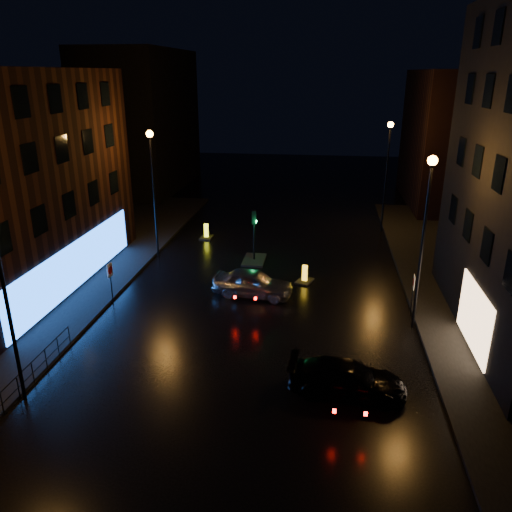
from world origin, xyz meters
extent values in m
plane|color=black|center=(0.00, 0.00, 0.00)|extent=(120.00, 120.00, 0.00)
cube|color=black|center=(-14.00, 8.00, 0.07)|extent=(12.00, 44.00, 0.15)
cube|color=black|center=(-16.00, 35.00, 7.00)|extent=(8.00, 16.00, 14.00)
cube|color=black|center=(15.00, 32.00, 6.00)|extent=(8.00, 14.00, 12.00)
cylinder|color=black|center=(-7.80, -2.00, 4.00)|extent=(0.14, 0.14, 8.00)
cylinder|color=black|center=(-7.80, 14.00, 4.00)|extent=(0.14, 0.14, 8.00)
cylinder|color=black|center=(-7.80, 14.00, 8.00)|extent=(0.20, 0.20, 0.25)
sphere|color=orange|center=(-7.80, 14.00, 8.15)|extent=(0.44, 0.44, 0.44)
cylinder|color=black|center=(7.80, 6.00, 4.00)|extent=(0.14, 0.14, 8.00)
cylinder|color=black|center=(7.80, 6.00, 8.00)|extent=(0.20, 0.20, 0.25)
sphere|color=orange|center=(7.80, 6.00, 8.15)|extent=(0.44, 0.44, 0.44)
cylinder|color=black|center=(7.80, 22.00, 4.00)|extent=(0.14, 0.14, 8.00)
cylinder|color=black|center=(7.80, 22.00, 8.00)|extent=(0.20, 0.20, 0.25)
sphere|color=orange|center=(7.80, 22.00, 8.15)|extent=(0.44, 0.44, 0.44)
cube|color=black|center=(-1.20, 14.00, 0.06)|extent=(1.40, 2.40, 0.12)
cylinder|color=black|center=(-1.20, 14.00, 1.40)|extent=(0.12, 0.12, 2.80)
cube|color=black|center=(-1.20, 14.00, 3.00)|extent=(0.28, 0.22, 0.90)
cylinder|color=#0CFF59|center=(-1.06, 14.00, 2.72)|extent=(0.05, 0.18, 0.18)
cylinder|color=black|center=(-8.00, -1.00, 0.97)|extent=(0.05, 6.00, 0.05)
cylinder|color=black|center=(-8.00, -1.00, 0.50)|extent=(0.04, 6.00, 0.04)
cylinder|color=black|center=(-8.00, -1.00, 0.50)|extent=(0.04, 0.04, 1.00)
cylinder|color=black|center=(-8.00, 2.00, 0.50)|extent=(0.04, 0.04, 1.00)
imported|color=#B1B3B9|center=(-0.52, 8.57, 0.75)|extent=(4.63, 2.38, 1.51)
imported|color=black|center=(4.40, 0.06, 0.66)|extent=(4.66, 2.20, 1.31)
cube|color=black|center=(2.28, 10.88, 0.05)|extent=(1.19, 1.42, 0.10)
cube|color=#F1AC18|center=(2.28, 10.88, 0.56)|extent=(0.33, 0.27, 1.01)
cube|color=black|center=(2.28, 10.88, 0.56)|extent=(0.29, 0.13, 0.61)
cube|color=black|center=(-5.45, 18.30, 0.05)|extent=(0.89, 1.30, 0.11)
cube|color=yellow|center=(-5.45, 18.30, 0.59)|extent=(0.30, 0.20, 1.07)
cube|color=black|center=(-5.45, 18.30, 0.59)|extent=(0.32, 0.03, 0.64)
cylinder|color=black|center=(-7.90, 6.60, 1.10)|extent=(0.06, 0.06, 2.19)
cube|color=silver|center=(-7.90, 6.60, 1.89)|extent=(0.07, 0.55, 0.75)
cylinder|color=#B20C0C|center=(-7.87, 6.60, 1.89)|extent=(0.04, 0.44, 0.44)
cylinder|color=black|center=(7.90, 7.38, 1.04)|extent=(0.06, 0.06, 2.09)
cube|color=white|center=(7.90, 7.38, 1.80)|extent=(0.10, 0.52, 0.71)
cylinder|color=#B20C0C|center=(7.87, 7.38, 1.80)|extent=(0.06, 0.42, 0.42)
camera|label=1|loc=(3.16, -16.65, 11.75)|focal=35.00mm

